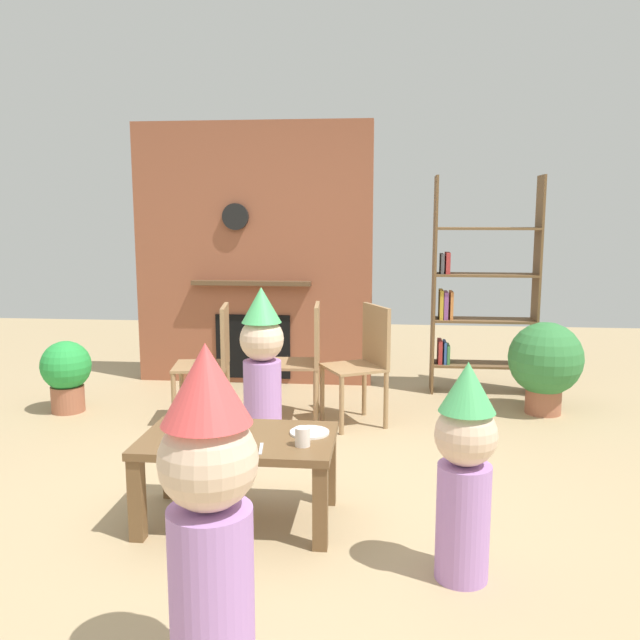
{
  "coord_description": "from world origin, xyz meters",
  "views": [
    {
      "loc": [
        0.54,
        -3.47,
        1.58
      ],
      "look_at": [
        0.15,
        0.4,
        0.95
      ],
      "focal_mm": 37.2,
      "sensor_mm": 36.0,
      "label": 1
    }
  ],
  "objects_px": {
    "paper_plate_front": "(310,432)",
    "birthday_cake_slice": "(234,429)",
    "potted_plant_short": "(66,372)",
    "child_by_the_chairs": "(262,362)",
    "paper_plate_rear": "(197,443)",
    "child_in_pink": "(465,466)",
    "coffee_table": "(238,451)",
    "dining_chair_middle": "(305,355)",
    "paper_cup_near_right": "(200,420)",
    "dining_chair_left": "(213,357)",
    "paper_cup_center": "(175,420)",
    "paper_cup_near_left": "(303,437)",
    "bookshelf": "(477,295)",
    "potted_plant_tall": "(545,362)",
    "child_with_cone_hat": "(210,511)",
    "dining_chair_right": "(365,357)"
  },
  "relations": [
    {
      "from": "paper_cup_near_right",
      "to": "dining_chair_left",
      "type": "xyz_separation_m",
      "value": [
        -0.32,
        1.5,
        0.01
      ]
    },
    {
      "from": "bookshelf",
      "to": "dining_chair_left",
      "type": "relative_size",
      "value": 2.11
    },
    {
      "from": "potted_plant_short",
      "to": "paper_plate_front",
      "type": "bearing_deg",
      "value": -37.87
    },
    {
      "from": "child_with_cone_hat",
      "to": "paper_cup_center",
      "type": "bearing_deg",
      "value": 14.12
    },
    {
      "from": "paper_cup_near_right",
      "to": "dining_chair_left",
      "type": "height_order",
      "value": "dining_chair_left"
    },
    {
      "from": "child_by_the_chairs",
      "to": "paper_plate_rear",
      "type": "bearing_deg",
      "value": -8.06
    },
    {
      "from": "paper_cup_center",
      "to": "dining_chair_left",
      "type": "distance_m",
      "value": 1.54
    },
    {
      "from": "paper_cup_near_right",
      "to": "birthday_cake_slice",
      "type": "height_order",
      "value": "paper_cup_near_right"
    },
    {
      "from": "paper_plate_front",
      "to": "dining_chair_middle",
      "type": "height_order",
      "value": "dining_chair_middle"
    },
    {
      "from": "dining_chair_left",
      "to": "dining_chair_middle",
      "type": "xyz_separation_m",
      "value": [
        0.68,
        0.14,
        0.0
      ]
    },
    {
      "from": "paper_plate_rear",
      "to": "child_in_pink",
      "type": "distance_m",
      "value": 1.3
    },
    {
      "from": "coffee_table",
      "to": "child_in_pink",
      "type": "relative_size",
      "value": 1.02
    },
    {
      "from": "child_by_the_chairs",
      "to": "paper_cup_near_left",
      "type": "bearing_deg",
      "value": 14.31
    },
    {
      "from": "paper_cup_near_right",
      "to": "birthday_cake_slice",
      "type": "xyz_separation_m",
      "value": [
        0.21,
        -0.12,
        -0.01
      ]
    },
    {
      "from": "paper_cup_center",
      "to": "dining_chair_right",
      "type": "relative_size",
      "value": 0.11
    },
    {
      "from": "coffee_table",
      "to": "paper_cup_near_right",
      "type": "xyz_separation_m",
      "value": [
        -0.23,
        0.1,
        0.13
      ]
    },
    {
      "from": "paper_cup_near_left",
      "to": "child_by_the_chairs",
      "type": "height_order",
      "value": "child_by_the_chairs"
    },
    {
      "from": "paper_cup_center",
      "to": "paper_plate_front",
      "type": "xyz_separation_m",
      "value": [
        0.71,
        0.0,
        -0.04
      ]
    },
    {
      "from": "paper_plate_front",
      "to": "birthday_cake_slice",
      "type": "height_order",
      "value": "birthday_cake_slice"
    },
    {
      "from": "paper_plate_rear",
      "to": "child_in_pink",
      "type": "relative_size",
      "value": 0.19
    },
    {
      "from": "coffee_table",
      "to": "potted_plant_short",
      "type": "relative_size",
      "value": 1.71
    },
    {
      "from": "child_in_pink",
      "to": "potted_plant_tall",
      "type": "distance_m",
      "value": 2.69
    },
    {
      "from": "paper_plate_front",
      "to": "child_by_the_chairs",
      "type": "distance_m",
      "value": 1.2
    },
    {
      "from": "coffee_table",
      "to": "paper_plate_front",
      "type": "height_order",
      "value": "paper_plate_front"
    },
    {
      "from": "dining_chair_middle",
      "to": "potted_plant_tall",
      "type": "bearing_deg",
      "value": -173.52
    },
    {
      "from": "birthday_cake_slice",
      "to": "dining_chair_middle",
      "type": "relative_size",
      "value": 0.11
    },
    {
      "from": "bookshelf",
      "to": "paper_cup_near_right",
      "type": "distance_m",
      "value": 3.16
    },
    {
      "from": "paper_cup_near_right",
      "to": "child_by_the_chairs",
      "type": "height_order",
      "value": "child_by_the_chairs"
    },
    {
      "from": "paper_cup_center",
      "to": "dining_chair_middle",
      "type": "bearing_deg",
      "value": 73.76
    },
    {
      "from": "bookshelf",
      "to": "coffee_table",
      "type": "relative_size",
      "value": 1.93
    },
    {
      "from": "dining_chair_middle",
      "to": "potted_plant_short",
      "type": "height_order",
      "value": "dining_chair_middle"
    },
    {
      "from": "paper_cup_center",
      "to": "dining_chair_right",
      "type": "distance_m",
      "value": 1.87
    },
    {
      "from": "birthday_cake_slice",
      "to": "dining_chair_left",
      "type": "relative_size",
      "value": 0.11
    },
    {
      "from": "bookshelf",
      "to": "coffee_table",
      "type": "distance_m",
      "value": 3.14
    },
    {
      "from": "birthday_cake_slice",
      "to": "bookshelf",
      "type": "bearing_deg",
      "value": 60.21
    },
    {
      "from": "paper_plate_front",
      "to": "birthday_cake_slice",
      "type": "distance_m",
      "value": 0.39
    },
    {
      "from": "paper_cup_near_left",
      "to": "dining_chair_left",
      "type": "height_order",
      "value": "dining_chair_left"
    },
    {
      "from": "paper_plate_rear",
      "to": "child_in_pink",
      "type": "height_order",
      "value": "child_in_pink"
    },
    {
      "from": "birthday_cake_slice",
      "to": "dining_chair_middle",
      "type": "bearing_deg",
      "value": 85.16
    },
    {
      "from": "dining_chair_right",
      "to": "dining_chair_left",
      "type": "bearing_deg",
      "value": -23.55
    },
    {
      "from": "child_by_the_chairs",
      "to": "dining_chair_left",
      "type": "relative_size",
      "value": 1.21
    },
    {
      "from": "child_with_cone_hat",
      "to": "potted_plant_short",
      "type": "relative_size",
      "value": 2.04
    },
    {
      "from": "bookshelf",
      "to": "paper_cup_center",
      "type": "relative_size",
      "value": 18.65
    },
    {
      "from": "potted_plant_short",
      "to": "child_in_pink",
      "type": "bearing_deg",
      "value": -37.33
    },
    {
      "from": "potted_plant_short",
      "to": "child_by_the_chairs",
      "type": "bearing_deg",
      "value": -18.61
    },
    {
      "from": "bookshelf",
      "to": "child_with_cone_hat",
      "type": "bearing_deg",
      "value": -109.21
    },
    {
      "from": "coffee_table",
      "to": "child_by_the_chairs",
      "type": "height_order",
      "value": "child_by_the_chairs"
    },
    {
      "from": "paper_plate_rear",
      "to": "dining_chair_middle",
      "type": "distance_m",
      "value": 1.9
    },
    {
      "from": "child_by_the_chairs",
      "to": "potted_plant_tall",
      "type": "bearing_deg",
      "value": 108.74
    },
    {
      "from": "paper_cup_center",
      "to": "paper_plate_front",
      "type": "height_order",
      "value": "paper_cup_center"
    }
  ]
}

